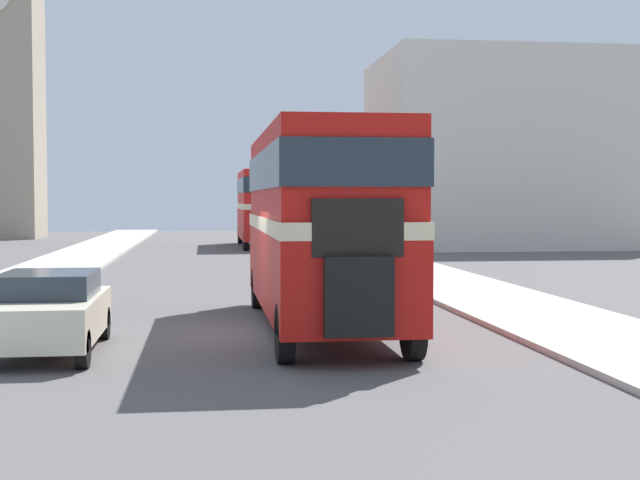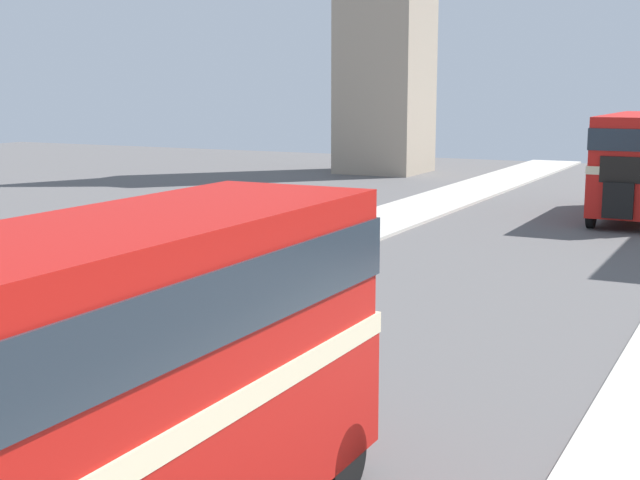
{
  "view_description": "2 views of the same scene",
  "coord_description": "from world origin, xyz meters",
  "px_view_note": "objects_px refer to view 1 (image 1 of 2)",
  "views": [
    {
      "loc": [
        -0.99,
        -18.2,
        2.75
      ],
      "look_at": [
        1.44,
        0.46,
        1.89
      ],
      "focal_mm": 50.0,
      "sensor_mm": 36.0,
      "label": 1
    },
    {
      "loc": [
        7.48,
        -6.11,
        5.54
      ],
      "look_at": [
        0.0,
        8.54,
        2.68
      ],
      "focal_mm": 50.0,
      "sensor_mm": 36.0,
      "label": 2
    }
  ],
  "objects_px": {
    "double_decker_bus": "(320,213)",
    "pedestrian_walking": "(412,244)",
    "church_tower": "(1,14)",
    "bicycle_on_pavement": "(375,247)",
    "bus_distant": "(262,202)",
    "car_parked_near": "(48,311)"
  },
  "relations": [
    {
      "from": "double_decker_bus",
      "to": "pedestrian_walking",
      "type": "height_order",
      "value": "double_decker_bus"
    },
    {
      "from": "church_tower",
      "to": "double_decker_bus",
      "type": "bearing_deg",
      "value": -70.55
    },
    {
      "from": "pedestrian_walking",
      "to": "bicycle_on_pavement",
      "type": "height_order",
      "value": "pedestrian_walking"
    },
    {
      "from": "bicycle_on_pavement",
      "to": "church_tower",
      "type": "relative_size",
      "value": 0.06
    },
    {
      "from": "church_tower",
      "to": "bus_distant",
      "type": "bearing_deg",
      "value": -38.15
    },
    {
      "from": "car_parked_near",
      "to": "pedestrian_walking",
      "type": "relative_size",
      "value": 2.31
    },
    {
      "from": "car_parked_near",
      "to": "church_tower",
      "type": "relative_size",
      "value": 0.13
    },
    {
      "from": "bus_distant",
      "to": "pedestrian_walking",
      "type": "height_order",
      "value": "bus_distant"
    },
    {
      "from": "car_parked_near",
      "to": "double_decker_bus",
      "type": "bearing_deg",
      "value": 24.13
    },
    {
      "from": "pedestrian_walking",
      "to": "bicycle_on_pavement",
      "type": "xyz_separation_m",
      "value": [
        0.37,
        9.26,
        -0.61
      ]
    },
    {
      "from": "car_parked_near",
      "to": "church_tower",
      "type": "height_order",
      "value": "church_tower"
    },
    {
      "from": "car_parked_near",
      "to": "church_tower",
      "type": "bearing_deg",
      "value": 102.97
    },
    {
      "from": "bus_distant",
      "to": "bicycle_on_pavement",
      "type": "distance_m",
      "value": 11.57
    },
    {
      "from": "double_decker_bus",
      "to": "bicycle_on_pavement",
      "type": "bearing_deg",
      "value": 76.24
    },
    {
      "from": "double_decker_bus",
      "to": "church_tower",
      "type": "distance_m",
      "value": 51.31
    },
    {
      "from": "double_decker_bus",
      "to": "pedestrian_walking",
      "type": "distance_m",
      "value": 14.47
    },
    {
      "from": "double_decker_bus",
      "to": "car_parked_near",
      "type": "xyz_separation_m",
      "value": [
        -5.21,
        -2.33,
        -1.7
      ]
    },
    {
      "from": "car_parked_near",
      "to": "church_tower",
      "type": "xyz_separation_m",
      "value": [
        -11.3,
        49.07,
        14.97
      ]
    },
    {
      "from": "car_parked_near",
      "to": "bicycle_on_pavement",
      "type": "height_order",
      "value": "car_parked_near"
    },
    {
      "from": "bus_distant",
      "to": "car_parked_near",
      "type": "height_order",
      "value": "bus_distant"
    },
    {
      "from": "pedestrian_walking",
      "to": "bicycle_on_pavement",
      "type": "distance_m",
      "value": 9.29
    },
    {
      "from": "double_decker_bus",
      "to": "pedestrian_walking",
      "type": "relative_size",
      "value": 5.58
    }
  ]
}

